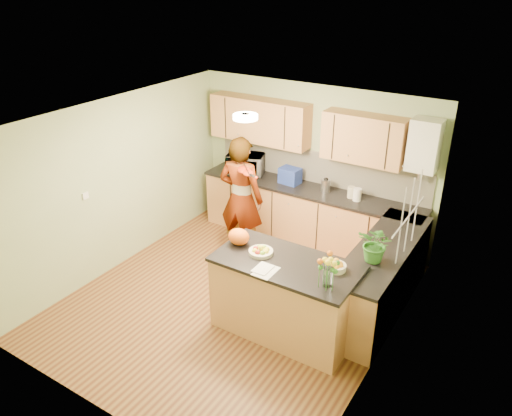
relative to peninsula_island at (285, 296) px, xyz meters
The scene contains 28 objects.
floor 1.00m from the peninsula_island, 169.03° to the left, with size 4.50×4.50×0.00m, color #552C18.
ceiling 2.19m from the peninsula_island, 169.03° to the left, with size 4.00×4.50×0.02m, color silver.
wall_back 2.68m from the peninsula_island, 109.59° to the left, with size 4.00×0.02×2.50m, color #91A677.
wall_front 2.38m from the peninsula_island, 112.44° to the right, with size 4.00×0.02×2.50m, color #91A677.
wall_left 2.96m from the peninsula_island, behind, with size 0.02×4.50×2.50m, color #91A677.
wall_right 1.38m from the peninsula_island, ahead, with size 0.02×4.50×2.50m, color #91A677.
back_counter 2.25m from the peninsula_island, 109.76° to the left, with size 3.64×0.62×0.94m.
right_counter 1.32m from the peninsula_island, 50.46° to the left, with size 0.62×2.24×0.94m.
splashback 2.62m from the peninsula_island, 107.57° to the left, with size 3.60×0.02×0.52m, color beige.
upper_cabinets 2.82m from the peninsula_island, 114.76° to the left, with size 3.20×0.34×0.70m.
boiler 2.79m from the peninsula_island, 69.59° to the left, with size 0.40×0.30×0.86m.
window_right 1.73m from the peninsula_island, 34.11° to the left, with size 0.01×1.30×1.05m.
light_switch 2.99m from the peninsula_island, behind, with size 0.02×0.09×0.09m, color white.
ceiling_lamp 2.20m from the peninsula_island, 151.52° to the left, with size 0.30×0.30×0.07m.
peninsula_island is the anchor object (origin of this frame).
fruit_dish 0.64m from the peninsula_island, behind, with size 0.29×0.29×0.10m.
orange_bowl 0.79m from the peninsula_island, 15.26° to the left, with size 0.24×0.24×0.14m.
flower_vase 1.02m from the peninsula_island, 16.70° to the right, with size 0.26×0.26×0.48m.
orange_bag 0.92m from the peninsula_island, behind, with size 0.27×0.23×0.20m, color #E15C12.
papers 0.59m from the peninsula_island, 108.43° to the right, with size 0.22×0.30×0.01m, color silver.
violinist 1.93m from the peninsula_island, 140.03° to the left, with size 0.70×0.46×1.92m, color tan.
violin 1.89m from the peninsula_island, 141.49° to the left, with size 0.60×0.24×0.12m, color #531305, non-canonical shape.
microwave 2.97m from the peninsula_island, 132.63° to the left, with size 0.60×0.41×0.33m, color white.
blue_box 2.50m from the peninsula_island, 117.75° to the left, with size 0.32×0.23×0.25m, color navy.
kettle 2.28m from the peninsula_island, 103.34° to the left, with size 0.14×0.14×0.27m.
jar_cream 2.22m from the peninsula_island, 92.39° to the left, with size 0.11×0.11×0.17m, color beige.
jar_white 2.17m from the peninsula_island, 89.36° to the left, with size 0.12×0.12×0.19m, color white.
potted_plant 1.25m from the peninsula_island, 36.60° to the left, with size 0.41×0.35×0.45m, color #367B29.
Camera 1 is at (3.18, -4.53, 4.07)m, focal length 35.00 mm.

